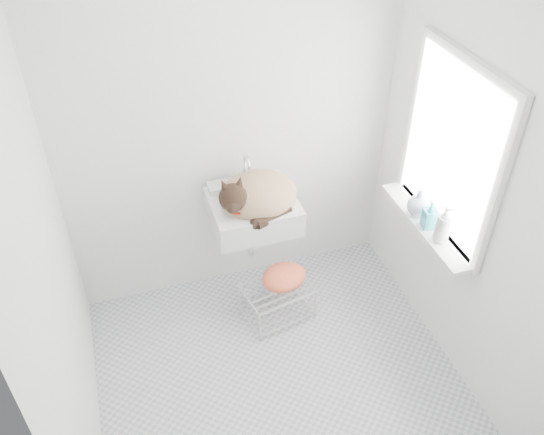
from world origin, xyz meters
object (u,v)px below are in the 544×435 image
object	(u,v)px
cat	(255,196)
bottle_b	(428,226)
bottle_c	(416,213)
sink	(253,200)
bottle_a	(439,240)
wire_rack	(277,299)

from	to	relation	value
cat	bottle_b	xyz separation A→B (m)	(0.92, -0.55, -0.04)
bottle_c	sink	bearing A→B (deg)	154.94
sink	bottle_b	bearing A→B (deg)	-31.62
sink	bottle_a	distance (m)	1.17
bottle_c	bottle_b	bearing A→B (deg)	-90.00
cat	wire_rack	xyz separation A→B (m)	(0.08, -0.22, -0.74)
sink	cat	size ratio (longest dim) A/B	1.05
cat	sink	bearing A→B (deg)	115.84
wire_rack	cat	bearing A→B (deg)	109.46
bottle_c	cat	bearing A→B (deg)	155.65
sink	bottle_a	bearing A→B (deg)	-37.29
bottle_b	bottle_a	bearing A→B (deg)	-90.00
sink	bottle_c	distance (m)	1.03
wire_rack	bottle_c	world-z (taller)	bottle_c
bottle_a	bottle_c	size ratio (longest dim) A/B	1.18
cat	bottle_b	bearing A→B (deg)	-33.43
cat	bottle_c	distance (m)	1.01
sink	bottle_a	world-z (taller)	sink
sink	bottle_c	bearing A→B (deg)	-25.06
bottle_b	bottle_c	bearing A→B (deg)	90.00
sink	bottle_b	world-z (taller)	sink
bottle_c	wire_rack	bearing A→B (deg)	166.91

